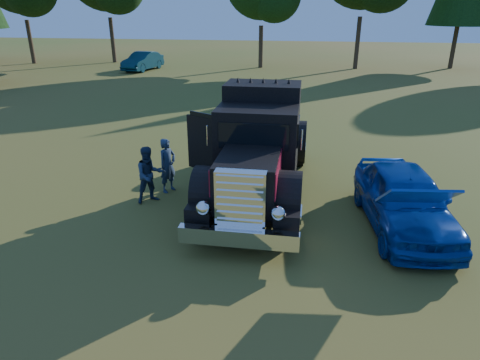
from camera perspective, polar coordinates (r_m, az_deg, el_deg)
name	(u,v)px	position (r m, az deg, el deg)	size (l,w,h in m)	color
ground	(287,250)	(9.54, 6.33, -9.25)	(120.00, 120.00, 0.00)	#355619
diamond_t_truck	(258,153)	(11.56, 2.43, 3.66)	(3.27, 7.16, 3.00)	black
hotrod_coupe	(404,199)	(10.78, 21.05, -2.41)	(2.20, 4.45, 1.89)	#073397
spectator_near	(168,165)	(12.23, -9.61, 1.92)	(0.57, 0.37, 1.56)	#1E3046
spectator_far	(149,175)	(11.66, -11.99, 0.69)	(0.75, 0.59, 1.55)	#1B2841
distant_teal_car	(143,61)	(37.24, -12.84, 15.19)	(1.54, 4.42, 1.46)	#0A413B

